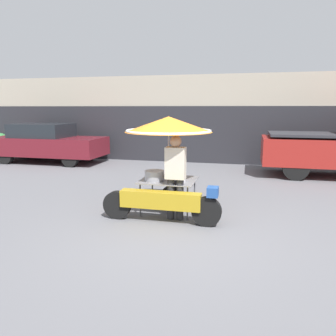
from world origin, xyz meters
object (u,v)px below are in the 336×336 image
(vendor_motorcycle_cart, at_px, (168,141))
(parked_car, at_px, (47,143))
(potted_plant, at_px, (0,144))
(vendor_person, at_px, (175,173))

(vendor_motorcycle_cart, distance_m, parked_car, 8.05)
(potted_plant, bearing_deg, vendor_person, -33.39)
(vendor_motorcycle_cart, xyz_separation_m, parked_car, (-6.20, 5.09, -0.71))
(vendor_person, xyz_separation_m, potted_plant, (-9.25, 6.10, -0.33))
(parked_car, xyz_separation_m, potted_plant, (-2.81, 0.69, -0.19))
(vendor_motorcycle_cart, bearing_deg, potted_plant, 147.37)
(parked_car, relative_size, potted_plant, 4.20)
(vendor_person, xyz_separation_m, parked_car, (-6.44, 5.41, -0.14))
(vendor_motorcycle_cart, relative_size, vendor_person, 1.41)
(vendor_motorcycle_cart, bearing_deg, vendor_person, -54.14)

